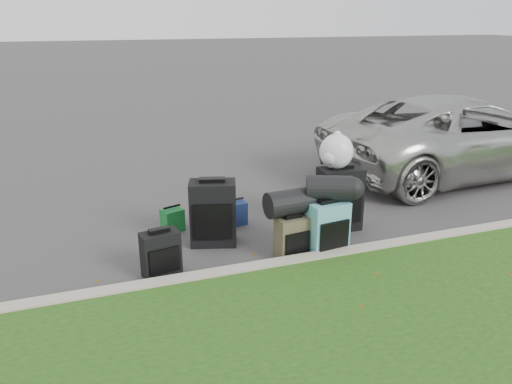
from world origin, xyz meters
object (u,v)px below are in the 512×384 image
object	(u,v)px
suitcase_large_black_right	(339,199)
tote_green	(173,220)
suv	(461,135)
suitcase_small_black	(161,254)
suitcase_large_black_left	(213,213)
suitcase_olive	(292,238)
suitcase_teal	(327,229)
tote_navy	(235,213)

from	to	relation	value
suitcase_large_black_right	tote_green	xyz separation A→B (m)	(-2.14, 0.67, -0.27)
suv	suitcase_large_black_right	bearing A→B (deg)	113.04
suitcase_small_black	suitcase_large_black_left	size ratio (longest dim) A/B	0.63
suitcase_olive	suv	bearing A→B (deg)	21.07
suitcase_olive	suitcase_large_black_right	size ratio (longest dim) A/B	0.61
suitcase_teal	suitcase_small_black	bearing A→B (deg)	168.74
suitcase_small_black	tote_navy	bearing A→B (deg)	33.64
suv	suitcase_large_black_right	world-z (taller)	suv
suitcase_small_black	suitcase_olive	size ratio (longest dim) A/B	1.00
suv	tote_navy	size ratio (longest dim) A/B	15.86
suitcase_large_black_left	suitcase_teal	distance (m)	1.43
suitcase_large_black_left	tote_navy	distance (m)	0.72
suitcase_teal	tote_navy	bearing A→B (deg)	114.02
suv	suitcase_large_black_left	distance (m)	5.22
suitcase_large_black_right	tote_green	world-z (taller)	suitcase_large_black_right
suitcase_olive	suitcase_small_black	bearing A→B (deg)	170.60
suitcase_teal	tote_green	size ratio (longest dim) A/B	2.22
suitcase_small_black	suitcase_olive	bearing A→B (deg)	-13.08
suitcase_large_black_right	tote_green	bearing A→B (deg)	165.71
suitcase_large_black_right	suitcase_teal	bearing A→B (deg)	-124.72
tote_navy	suv	bearing A→B (deg)	3.90
tote_green	tote_navy	size ratio (longest dim) A/B	0.95
suitcase_small_black	tote_green	world-z (taller)	suitcase_small_black
suitcase_large_black_left	suitcase_teal	world-z (taller)	suitcase_large_black_left
suitcase_small_black	tote_green	size ratio (longest dim) A/B	1.70
suv	suitcase_small_black	size ratio (longest dim) A/B	9.84
suitcase_teal	suitcase_large_black_right	bearing A→B (deg)	45.58
suitcase_small_black	tote_green	xyz separation A→B (m)	(0.34, 1.18, -0.11)
tote_navy	suitcase_olive	bearing A→B (deg)	-82.25
suitcase_large_black_right	suitcase_large_black_left	bearing A→B (deg)	179.67
tote_navy	suitcase_small_black	bearing A→B (deg)	-144.44
suitcase_olive	suitcase_teal	bearing A→B (deg)	-14.86
suitcase_olive	suitcase_large_black_right	xyz separation A→B (m)	(0.94, 0.60, 0.17)
suitcase_large_black_left	suitcase_olive	bearing A→B (deg)	-26.17
suitcase_small_black	suitcase_teal	xyz separation A→B (m)	(1.96, -0.16, 0.08)
suitcase_large_black_right	tote_green	distance (m)	2.26
suv	suitcase_teal	bearing A→B (deg)	118.03
tote_green	tote_navy	xyz separation A→B (m)	(0.85, -0.05, 0.01)
suitcase_large_black_left	suitcase_olive	world-z (taller)	suitcase_large_black_left
tote_green	tote_navy	world-z (taller)	tote_navy
suv	suitcase_olive	xyz separation A→B (m)	(-4.23, -2.16, -0.45)
suv	tote_navy	world-z (taller)	suv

